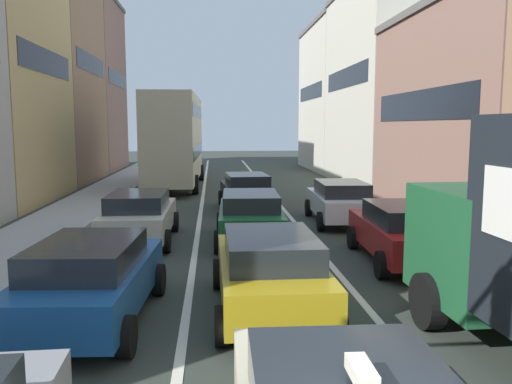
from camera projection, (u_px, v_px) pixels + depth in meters
The scene contains 12 objects.
sidewalk_left at pixel (83, 206), 22.15m from camera, with size 2.60×64.00×0.14m, color #A3A3A3.
lane_stripe_left at pixel (202, 206), 22.56m from camera, with size 0.16×60.00×0.01m, color silver.
lane_stripe_right at pixel (280, 205), 22.84m from camera, with size 0.16×60.00×0.01m, color silver.
building_row_right at pixel (451, 77), 24.39m from camera, with size 7.20×43.90×13.44m.
sedan_centre_lane_second at pixel (270, 270), 9.62m from camera, with size 2.09×4.31×1.49m.
wagon_left_lane_second at pixel (91, 278), 9.11m from camera, with size 2.27×4.40×1.49m.
hatchback_centre_lane_third at pixel (250, 215), 15.51m from camera, with size 2.18×4.36×1.49m.
sedan_left_lane_third at pixel (139, 215), 15.50m from camera, with size 2.09×4.31×1.49m.
coupe_centre_lane_fourth at pixel (247, 191), 21.45m from camera, with size 2.29×4.41×1.49m.
sedan_right_lane_behind_truck at pixel (403, 231), 13.17m from camera, with size 2.21×4.37×1.49m.
wagon_right_lane_far at pixel (341, 201), 18.54m from camera, with size 2.21×4.37×1.49m.
bus_mid_queue_primary at pixel (175, 137), 29.09m from camera, with size 2.95×10.55×5.06m.
Camera 1 is at (-1.18, -2.42, 3.43)m, focal length 36.83 mm.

